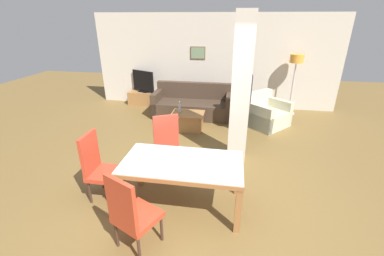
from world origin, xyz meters
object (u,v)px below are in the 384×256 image
(sofa, at_px, (193,105))
(floor_lamp, at_px, (296,64))
(standing_person, at_px, (246,95))
(dining_chair_head_left, at_px, (99,165))
(dining_table, at_px, (182,171))
(armchair, at_px, (266,115))
(coffee_table, at_px, (188,121))
(dining_chair_far_left, at_px, (168,145))
(tv_stand, at_px, (145,98))
(tv_screen, at_px, (143,82))
(dining_chair_near_left, at_px, (131,212))
(bottle, at_px, (180,108))

(sofa, relative_size, floor_lamp, 1.30)
(standing_person, bearing_deg, dining_chair_head_left, 140.28)
(dining_table, height_order, armchair, armchair)
(dining_table, distance_m, coffee_table, 2.82)
(dining_chair_far_left, relative_size, floor_lamp, 0.63)
(tv_stand, xyz_separation_m, standing_person, (3.06, -1.69, 0.74))
(dining_chair_head_left, distance_m, dining_chair_far_left, 1.18)
(floor_lamp, bearing_deg, dining_chair_far_left, -126.94)
(sofa, bearing_deg, tv_screen, -23.66)
(dining_table, distance_m, tv_stand, 4.99)
(sofa, bearing_deg, dining_chair_near_left, 90.53)
(armchair, xyz_separation_m, standing_person, (-0.57, -0.55, 0.65))
(dining_table, bearing_deg, floor_lamp, 62.75)
(armchair, bearing_deg, dining_table, 18.33)
(bottle, xyz_separation_m, standing_person, (1.56, -0.02, 0.41))
(dining_table, bearing_deg, dining_chair_far_left, 117.06)
(dining_chair_far_left, xyz_separation_m, sofa, (-0.04, 2.94, -0.25))
(dining_chair_near_left, height_order, tv_stand, dining_chair_near_left)
(tv_stand, bearing_deg, dining_table, -64.55)
(bottle, height_order, tv_screen, tv_screen)
(dining_chair_head_left, xyz_separation_m, coffee_table, (0.84, 2.76, -0.32))
(dining_chair_far_left, xyz_separation_m, coffee_table, (-0.01, 1.94, -0.32))
(floor_lamp, relative_size, standing_person, 1.02)
(bottle, distance_m, tv_stand, 2.27)
(dining_chair_near_left, height_order, dining_chair_far_left, same)
(dining_chair_far_left, relative_size, coffee_table, 1.33)
(dining_chair_near_left, xyz_separation_m, sofa, (-0.04, 4.63, -0.25))
(dining_chair_head_left, bearing_deg, dining_table, 90.00)
(dining_chair_head_left, height_order, sofa, dining_chair_head_left)
(sofa, relative_size, armchair, 1.71)
(dining_chair_head_left, xyz_separation_m, sofa, (0.81, 3.76, -0.25))
(dining_table, xyz_separation_m, armchair, (1.49, 3.35, -0.30))
(tv_screen, bearing_deg, armchair, -173.14)
(dining_chair_head_left, xyz_separation_m, bottle, (0.63, 2.82, -0.01))
(dining_chair_head_left, bearing_deg, tv_stand, -169.03)
(floor_lamp, distance_m, standing_person, 2.13)
(coffee_table, bearing_deg, standing_person, 1.74)
(floor_lamp, bearing_deg, dining_chair_near_left, -117.00)
(sofa, bearing_deg, coffee_table, 92.03)
(dining_chair_far_left, bearing_deg, armchair, -154.12)
(armchair, relative_size, floor_lamp, 0.76)
(dining_table, relative_size, dining_chair_far_left, 1.61)
(tv_screen, bearing_deg, coffee_table, 159.09)
(sofa, distance_m, tv_screen, 1.88)
(dining_chair_head_left, distance_m, coffee_table, 2.91)
(dining_chair_far_left, bearing_deg, dining_chair_near_left, 63.00)
(bottle, bearing_deg, tv_screen, 131.97)
(dining_chair_head_left, xyz_separation_m, armchair, (2.75, 3.35, -0.25))
(sofa, height_order, tv_stand, sofa)
(dining_chair_far_left, relative_size, armchair, 0.83)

